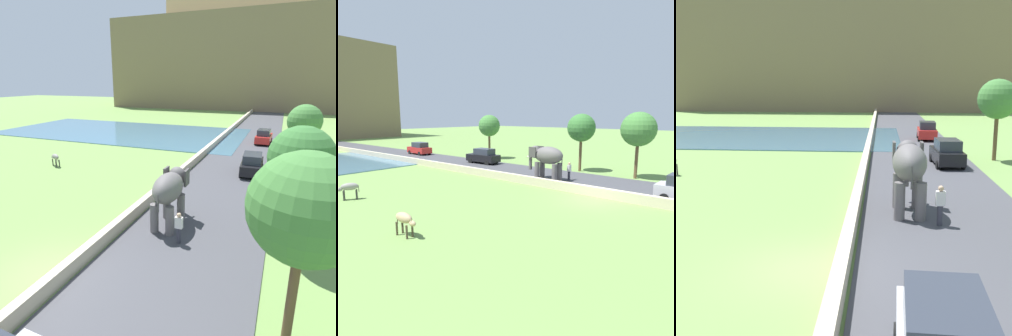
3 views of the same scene
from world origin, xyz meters
The scene contains 12 objects.
ground_plane centered at (0.00, 0.00, 0.00)m, with size 220.00×220.00×0.00m, color #6B8E47.
road_surface centered at (5.00, 20.00, 0.03)m, with size 7.00×120.00×0.06m, color #424247.
barrier_wall centered at (1.20, 18.00, 0.34)m, with size 0.40×110.00×0.67m, color beige.
elephant centered at (3.42, 5.84, 2.04)m, with size 1.42×3.47×2.99m.
person_beside_elephant centered at (4.54, 4.20, 0.87)m, with size 0.36×0.22×1.63m.
car_black centered at (6.58, 16.61, 0.90)m, with size 1.95×4.08×1.80m.
car_red centered at (6.57, 29.61, 0.90)m, with size 1.92×4.06×1.80m.
cow_tan centered at (-11.41, 3.97, 0.84)m, with size 0.51×1.40×1.15m.
cow_grey centered at (-10.39, 12.50, 0.84)m, with size 1.39×0.93×1.15m.
tree_near centered at (9.39, 0.17, 4.39)m, with size 3.05×3.05×5.94m.
tree_mid centered at (9.49, 5.70, 4.37)m, with size 2.79×2.79×5.80m.
tree_far centered at (10.26, 19.13, 4.28)m, with size 2.77×2.77×5.70m.
Camera 2 is at (-18.61, -8.38, 5.58)m, focal length 32.45 mm.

